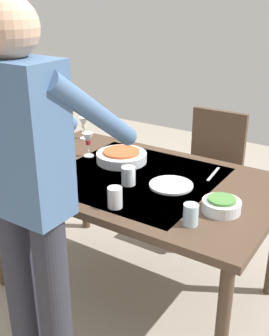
% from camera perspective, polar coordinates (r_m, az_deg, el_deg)
% --- Properties ---
extents(ground_plane, '(6.00, 6.00, 0.00)m').
position_cam_1_polar(ground_plane, '(2.70, -0.00, -15.88)').
color(ground_plane, '#9E9384').
extents(dining_table, '(1.56, 0.95, 0.75)m').
position_cam_1_polar(dining_table, '(2.33, -0.00, -2.78)').
color(dining_table, '#4C3828').
rests_on(dining_table, ground_plane).
extents(chair_near, '(0.40, 0.40, 0.91)m').
position_cam_1_polar(chair_near, '(3.05, 10.35, 0.19)').
color(chair_near, '#352114').
rests_on(chair_near, ground_plane).
extents(person_server, '(0.42, 0.61, 1.69)m').
position_cam_1_polar(person_server, '(1.71, -14.11, -2.96)').
color(person_server, '#2D2D38').
rests_on(person_server, ground_plane).
extents(wine_bottle, '(0.07, 0.07, 0.30)m').
position_cam_1_polar(wine_bottle, '(2.25, -9.07, 1.02)').
color(wine_bottle, black).
rests_on(wine_bottle, dining_table).
extents(wine_glass_left, '(0.07, 0.07, 0.15)m').
position_cam_1_polar(wine_glass_left, '(2.88, -6.90, 5.96)').
color(wine_glass_left, white).
rests_on(wine_glass_left, dining_table).
extents(wine_glass_right, '(0.07, 0.07, 0.15)m').
position_cam_1_polar(wine_glass_right, '(2.56, -6.34, 3.79)').
color(wine_glass_right, white).
rests_on(wine_glass_right, dining_table).
extents(water_cup_near_left, '(0.07, 0.07, 0.10)m').
position_cam_1_polar(water_cup_near_left, '(1.96, -2.67, -4.02)').
color(water_cup_near_left, silver).
rests_on(water_cup_near_left, dining_table).
extents(water_cup_near_right, '(0.07, 0.07, 0.10)m').
position_cam_1_polar(water_cup_near_right, '(1.84, 7.65, -6.31)').
color(water_cup_near_right, silver).
rests_on(water_cup_near_right, dining_table).
extents(water_cup_far_left, '(0.07, 0.07, 0.10)m').
position_cam_1_polar(water_cup_far_left, '(2.19, -0.83, -1.07)').
color(water_cup_far_left, silver).
rests_on(water_cup_far_left, dining_table).
extents(serving_bowl_pasta, '(0.30, 0.30, 0.07)m').
position_cam_1_polar(serving_bowl_pasta, '(2.49, -1.77, 1.60)').
color(serving_bowl_pasta, silver).
rests_on(serving_bowl_pasta, dining_table).
extents(side_bowl_salad, '(0.18, 0.18, 0.07)m').
position_cam_1_polar(side_bowl_salad, '(1.97, 11.74, -4.94)').
color(side_bowl_salad, silver).
rests_on(side_bowl_salad, dining_table).
extents(dinner_plate_near, '(0.23, 0.23, 0.01)m').
position_cam_1_polar(dinner_plate_near, '(2.61, -10.57, 1.61)').
color(dinner_plate_near, silver).
rests_on(dinner_plate_near, dining_table).
extents(dinner_plate_far, '(0.23, 0.23, 0.01)m').
position_cam_1_polar(dinner_plate_far, '(2.20, 5.02, -2.31)').
color(dinner_plate_far, silver).
rests_on(dinner_plate_far, dining_table).
extents(table_knife, '(0.03, 0.20, 0.00)m').
position_cam_1_polar(table_knife, '(2.37, 10.66, -0.81)').
color(table_knife, silver).
rests_on(table_knife, dining_table).
extents(table_fork, '(0.05, 0.18, 0.00)m').
position_cam_1_polar(table_fork, '(2.43, -15.07, -0.55)').
color(table_fork, silver).
rests_on(table_fork, dining_table).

